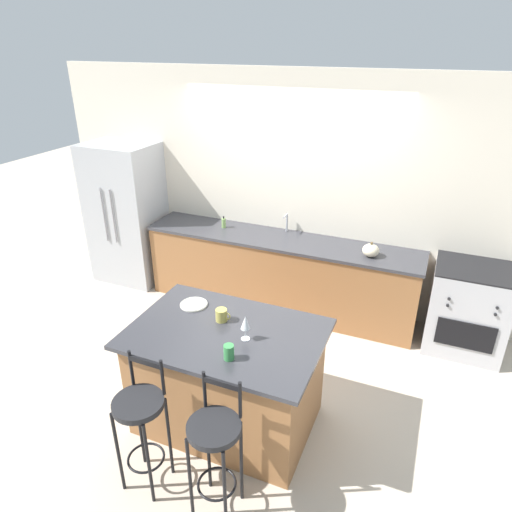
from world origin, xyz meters
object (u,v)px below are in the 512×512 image
Objects in this scene: refrigerator at (127,214)px; coffee_mug at (222,315)px; tumbler_cup at (229,352)px; pumpkin_decoration at (371,250)px; dinner_plate at (194,304)px; oven_range at (467,308)px; soap_bottle at (224,223)px; bar_stool_near at (141,418)px; bar_stool_far at (215,442)px; wine_glass at (245,323)px.

coffee_mug is at bearing -37.80° from refrigerator.
refrigerator is 3.32m from tumbler_cup.
coffee_mug is 1.91m from pumpkin_decoration.
oven_range is at bearing 36.28° from dinner_plate.
tumbler_cup is (-1.65, -2.17, 0.50)m from oven_range.
tumbler_cup is 2.51m from soap_bottle.
refrigerator is at bearing 142.20° from coffee_mug.
bar_stool_near is 9.11× the size of tumbler_cup.
soap_bottle is at bearing 115.16° from bar_stool_far.
refrigerator is 1.72× the size of bar_stool_far.
bar_stool_near is 4.47× the size of dinner_plate.
soap_bottle is (-1.16, 1.97, -0.09)m from wine_glass.
coffee_mug is at bearing 151.07° from wine_glass.
pumpkin_decoration reaches higher than coffee_mug.
wine_glass is 2.29m from soap_bottle.
pumpkin_decoration reaches higher than oven_range.
refrigerator is 4.19m from oven_range.
soap_bottle is at bearing 108.22° from dinner_plate.
wine_glass is 1.56× the size of coffee_mug.
pumpkin_decoration is (0.61, 1.85, -0.09)m from wine_glass.
bar_stool_far is (0.57, 0.01, 0.00)m from bar_stool_near.
oven_range is 2.77m from tumbler_cup.
oven_range is 0.88× the size of bar_stool_far.
bar_stool_near is (-2.10, -2.65, 0.15)m from oven_range.
wine_glass reaches higher than dinner_plate.
bar_stool_far is at bearing -120.08° from oven_range.
bar_stool_near is at bearing -51.92° from refrigerator.
bar_stool_near is at bearing -128.39° from oven_range.
pumpkin_decoration is 1.21× the size of soap_bottle.
bar_stool_near is 5.22× the size of wine_glass.
bar_stool_near is at bearing -122.25° from wine_glass.
pumpkin_decoration is (-1.02, -0.06, 0.50)m from oven_range.
bar_stool_near is 2.82m from pumpkin_decoration.
wine_glass reaches higher than bar_stool_near.
bar_stool_near is at bearing -82.15° from dinner_plate.
soap_bottle is at bearing 176.02° from pumpkin_decoration.
tumbler_cup is at bearing -40.66° from refrigerator.
bar_stool_far is 5.22× the size of wine_glass.
refrigerator is 3.17m from wine_glass.
refrigerator reaches higher than oven_range.
oven_range is at bearing -1.26° from soap_bottle.
oven_range is 5.39× the size of pumpkin_decoration.
dinner_plate is 0.35m from coffee_mug.
refrigerator is 14.01× the size of coffee_mug.
soap_bottle is at bearing 120.51° from wine_glass.
pumpkin_decoration is at bearing 78.92° from bar_stool_far.
wine_glass reaches higher than bar_stool_far.
tumbler_cup is (2.52, -2.16, 0.06)m from refrigerator.
bar_stool_near is at bearing -75.53° from soap_bottle.
coffee_mug is (-1.91, -1.76, 0.49)m from oven_range.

